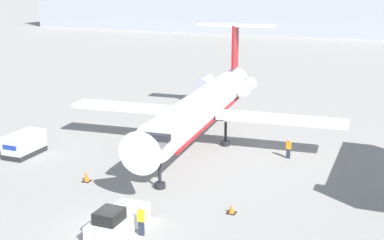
# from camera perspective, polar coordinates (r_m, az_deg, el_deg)

# --- Properties ---
(ground_plane) EXTENTS (600.00, 600.00, 0.00)m
(ground_plane) POSITION_cam_1_polar(r_m,az_deg,el_deg) (32.71, -8.68, -11.79)
(ground_plane) COLOR gray
(terminal_building) EXTENTS (180.00, 16.80, 13.97)m
(terminal_building) POSITION_cam_1_polar(r_m,az_deg,el_deg) (145.99, 16.11, 11.39)
(terminal_building) COLOR #9EA3AD
(terminal_building) RESTS_ON ground
(airplane_main) EXTENTS (25.07, 27.00, 9.85)m
(airplane_main) POSITION_cam_1_polar(r_m,az_deg,el_deg) (46.99, 1.11, 1.52)
(airplane_main) COLOR white
(airplane_main) RESTS_ON ground
(pushback_tug) EXTENTS (1.97, 4.64, 1.72)m
(pushback_tug) POSITION_cam_1_polar(r_m,az_deg,el_deg) (32.58, -7.93, -10.63)
(pushback_tug) COLOR silver
(pushback_tug) RESTS_ON ground
(luggage_cart) EXTENTS (1.91, 3.70, 1.96)m
(luggage_cart) POSITION_cam_1_polar(r_m,az_deg,el_deg) (47.49, -17.45, -2.46)
(luggage_cart) COLOR #232326
(luggage_cart) RESTS_ON ground
(worker_near_tug) EXTENTS (0.40, 0.26, 1.83)m
(worker_near_tug) POSITION_cam_1_polar(r_m,az_deg,el_deg) (31.80, -5.45, -10.54)
(worker_near_tug) COLOR #232838
(worker_near_tug) RESTS_ON ground
(worker_by_wing) EXTENTS (0.40, 0.24, 1.71)m
(worker_by_wing) POSITION_cam_1_polar(r_m,az_deg,el_deg) (45.26, 10.26, -2.96)
(worker_by_wing) COLOR #232838
(worker_by_wing) RESTS_ON ground
(traffic_cone_left) EXTENTS (0.58, 0.58, 0.82)m
(traffic_cone_left) POSITION_cam_1_polar(r_m,az_deg,el_deg) (40.48, -11.20, -5.93)
(traffic_cone_left) COLOR black
(traffic_cone_left) RESTS_ON ground
(traffic_cone_right) EXTENTS (0.58, 0.58, 0.61)m
(traffic_cone_right) POSITION_cam_1_polar(r_m,az_deg,el_deg) (34.76, 4.23, -9.45)
(traffic_cone_right) COLOR black
(traffic_cone_right) RESTS_ON ground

